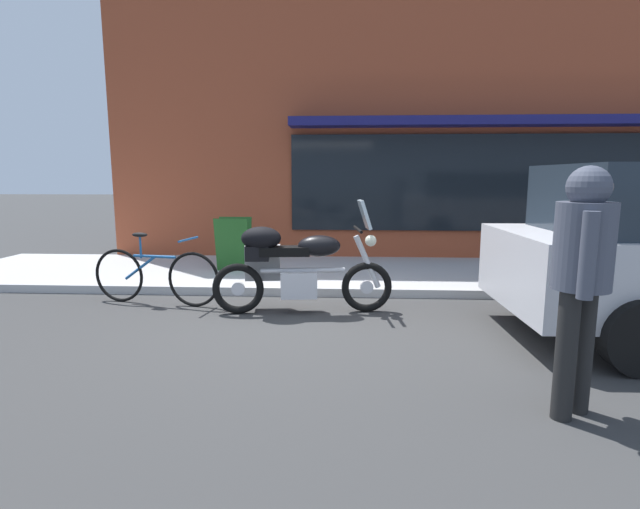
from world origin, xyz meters
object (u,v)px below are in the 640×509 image
(touring_motorcycle, at_px, (292,265))
(parked_bicycle, at_px, (155,275))
(pedestrian_walking, at_px, (583,262))
(sandwich_board_sign, at_px, (234,244))

(touring_motorcycle, distance_m, parked_bicycle, 1.88)
(pedestrian_walking, distance_m, sandwich_board_sign, 5.75)
(touring_motorcycle, distance_m, sandwich_board_sign, 2.38)
(touring_motorcycle, xyz_separation_m, parked_bicycle, (-1.84, 0.28, -0.21))
(pedestrian_walking, height_order, sandwich_board_sign, pedestrian_walking)
(parked_bicycle, bearing_deg, touring_motorcycle, -8.67)
(touring_motorcycle, distance_m, pedestrian_walking, 3.41)
(parked_bicycle, xyz_separation_m, sandwich_board_sign, (0.63, 1.77, 0.17))
(pedestrian_walking, bearing_deg, parked_bicycle, 145.73)
(parked_bicycle, relative_size, sandwich_board_sign, 2.04)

